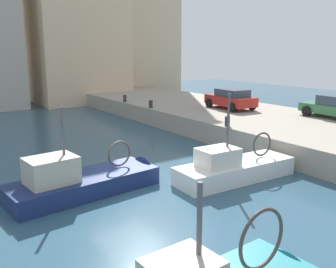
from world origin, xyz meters
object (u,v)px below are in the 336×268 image
object	(u,v)px
fishing_boat_navy	(92,187)
mooring_bollard_mid	(151,104)
mooring_bollard_north	(125,98)
fishing_boat_white	(240,175)
mooring_bollard_south	(227,121)
parked_car_red	(231,99)

from	to	relation	value
fishing_boat_navy	mooring_bollard_mid	distance (m)	13.39
fishing_boat_navy	mooring_bollard_north	distance (m)	16.59
fishing_boat_navy	fishing_boat_white	size ratio (longest dim) A/B	1.07
mooring_bollard_mid	fishing_boat_white	bearing A→B (deg)	-104.18
mooring_bollard_south	mooring_bollard_north	distance (m)	12.00
fishing_boat_white	mooring_bollard_mid	distance (m)	12.57
fishing_boat_navy	parked_car_red	distance (m)	14.90
fishing_boat_white	mooring_bollard_south	xyz separation A→B (m)	(3.06, 4.12, 1.35)
mooring_bollard_south	mooring_bollard_north	world-z (taller)	same
fishing_boat_white	mooring_bollard_north	world-z (taller)	fishing_boat_white
fishing_boat_navy	mooring_bollard_north	world-z (taller)	fishing_boat_navy
mooring_bollard_north	fishing_boat_navy	bearing A→B (deg)	-122.21
fishing_boat_navy	fishing_boat_white	world-z (taller)	fishing_boat_white
mooring_bollard_south	mooring_bollard_mid	xyz separation A→B (m)	(0.00, 8.00, 0.00)
parked_car_red	mooring_bollard_south	bearing A→B (deg)	-134.99
fishing_boat_navy	fishing_boat_white	xyz separation A→B (m)	(5.75, -2.12, -0.02)
fishing_boat_white	mooring_bollard_north	xyz separation A→B (m)	(3.06, 16.12, 1.35)
fishing_boat_white	parked_car_red	size ratio (longest dim) A/B	1.58
mooring_bollard_mid	mooring_bollard_south	bearing A→B (deg)	-90.00
fishing_boat_white	mooring_bollard_mid	xyz separation A→B (m)	(3.06, 12.12, 1.35)
parked_car_red	mooring_bollard_north	world-z (taller)	parked_car_red
mooring_bollard_mid	parked_car_red	bearing A→B (deg)	-38.13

